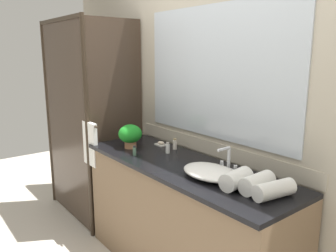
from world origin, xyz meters
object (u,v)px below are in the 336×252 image
amenity_bottle_lotion (175,144)px  rolled_towel_far_edge (236,179)px  rolled_towel_near_edge (274,190)px  amenity_bottle_conditioner (168,148)px  soap_dish (161,144)px  faucet (228,164)px  potted_plant (130,135)px  sink_basin (210,172)px  rolled_towel_middle (257,183)px  amenity_bottle_shampoo (134,151)px

amenity_bottle_lotion → rolled_towel_far_edge: size_ratio=0.44×
amenity_bottle_lotion → rolled_towel_near_edge: 1.09m
amenity_bottle_conditioner → rolled_towel_near_edge: 1.03m
soap_dish → rolled_towel_near_edge: (1.24, -0.16, 0.03)m
faucet → potted_plant: bearing=-167.2°
sink_basin → amenity_bottle_conditioner: size_ratio=4.54×
sink_basin → rolled_towel_middle: (0.33, 0.04, 0.02)m
potted_plant → amenity_bottle_lotion: (0.26, 0.27, -0.07)m
amenity_bottle_lotion → sink_basin: bearing=-19.7°
sink_basin → amenity_bottle_shampoo: amenity_bottle_shampoo is taller
faucet → rolled_towel_far_edge: faucet is taller
sink_basin → potted_plant: 0.90m
rolled_towel_far_edge → sink_basin: bearing=177.9°
rolled_towel_far_edge → amenity_bottle_lotion: bearing=164.6°
potted_plant → amenity_bottle_conditioner: (0.31, 0.15, -0.07)m
faucet → rolled_towel_near_edge: (0.44, -0.12, -0.01)m
rolled_towel_near_edge → rolled_towel_far_edge: rolled_towel_far_edge is taller
sink_basin → faucet: bearing=90.0°
amenity_bottle_shampoo → rolled_towel_middle: (1.02, 0.17, 0.02)m
potted_plant → rolled_towel_near_edge: (1.34, 0.08, -0.07)m
sink_basin → soap_dish: size_ratio=3.97×
soap_dish → rolled_towel_far_edge: bearing=-12.0°
potted_plant → soap_dish: (0.10, 0.25, -0.10)m
faucet → amenity_bottle_conditioner: 0.58m
amenity_bottle_conditioner → rolled_towel_far_edge: size_ratio=0.43×
rolled_towel_near_edge → rolled_towel_middle: rolled_towel_middle is taller
amenity_bottle_lotion → rolled_towel_middle: rolled_towel_middle is taller
faucet → amenity_bottle_shampoo: faucet is taller
sink_basin → amenity_bottle_shampoo: size_ratio=5.03×
amenity_bottle_shampoo → rolled_towel_far_edge: size_ratio=0.38×
rolled_towel_middle → amenity_bottle_lotion: bearing=169.2°
sink_basin → faucet: (0.00, 0.16, 0.02)m
faucet → rolled_towel_near_edge: size_ratio=0.71×
potted_plant → amenity_bottle_shampoo: (0.21, -0.09, -0.08)m
sink_basin → faucet: size_ratio=2.28×
potted_plant → soap_dish: size_ratio=1.98×
amenity_bottle_lotion → faucet: bearing=-5.6°
soap_dish → rolled_towel_near_edge: size_ratio=0.41×
amenity_bottle_lotion → rolled_towel_far_edge: rolled_towel_far_edge is taller
faucet → rolled_towel_middle: faucet is taller
faucet → soap_dish: bearing=176.9°
rolled_towel_middle → rolled_towel_far_edge: rolled_towel_far_edge is taller
rolled_towel_middle → rolled_towel_far_edge: bearing=-155.5°
rolled_towel_far_edge → potted_plant: bearing=-178.4°
amenity_bottle_shampoo → sink_basin: bearing=10.9°
soap_dish → rolled_towel_middle: bearing=-8.4°
faucet → rolled_towel_far_edge: 0.28m
potted_plant → rolled_towel_near_edge: potted_plant is taller
potted_plant → rolled_towel_far_edge: bearing=1.6°
soap_dish → amenity_bottle_conditioner: (0.22, -0.10, 0.03)m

